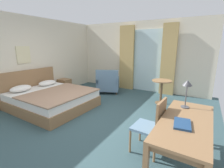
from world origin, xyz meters
TOP-DOWN VIEW (x-y plane):
  - ground at (0.00, 0.00)m, footprint 5.67×6.76m
  - wall_back at (0.00, 3.12)m, footprint 5.27×0.12m
  - wall_left at (-2.57, 0.00)m, footprint 0.12×6.36m
  - balcony_glass_door at (0.37, 3.04)m, footprint 1.17×0.02m
  - curtain_panel_left at (-0.44, 2.94)m, footprint 0.59×0.10m
  - curtain_panel_right at (1.17, 2.94)m, footprint 0.50×0.10m
  - bed at (-1.45, -0.02)m, footprint 2.23×1.91m
  - nightstand at (-2.26, 1.30)m, footprint 0.41×0.38m
  - writing_desk at (2.16, -0.68)m, footprint 0.68×1.59m
  - desk_chair at (1.67, -0.56)m, footprint 0.48×0.47m
  - desk_lamp at (2.08, -0.14)m, footprint 0.15×0.20m
  - closed_book at (2.13, -0.85)m, footprint 0.24×0.35m
  - armchair_by_window at (-0.77, 2.05)m, footprint 1.03×1.00m
  - round_cafe_table at (1.24, 1.88)m, footprint 0.59×0.59m
  - framed_picture at (-2.49, -0.02)m, footprint 0.03×0.42m

SIDE VIEW (x-z plane):
  - ground at x=0.00m, z-range -0.10..0.00m
  - nightstand at x=-2.26m, z-range 0.00..0.50m
  - bed at x=-1.45m, z-range -0.23..0.77m
  - armchair_by_window at x=-0.77m, z-range -0.10..0.79m
  - desk_chair at x=1.67m, z-range 0.04..0.99m
  - round_cafe_table at x=1.24m, z-range 0.17..0.89m
  - writing_desk at x=2.16m, z-range 0.29..1.05m
  - closed_book at x=2.13m, z-range 0.76..0.79m
  - desk_lamp at x=2.08m, z-range 0.87..1.34m
  - balcony_glass_door at x=0.37m, z-range 0.00..2.32m
  - curtain_panel_left at x=-0.44m, z-range 0.00..2.49m
  - curtain_panel_right at x=1.17m, z-range 0.00..2.49m
  - wall_back at x=0.00m, z-range 0.00..2.64m
  - wall_left at x=-2.57m, z-range 0.00..2.64m
  - framed_picture at x=-2.49m, z-range 1.22..1.73m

